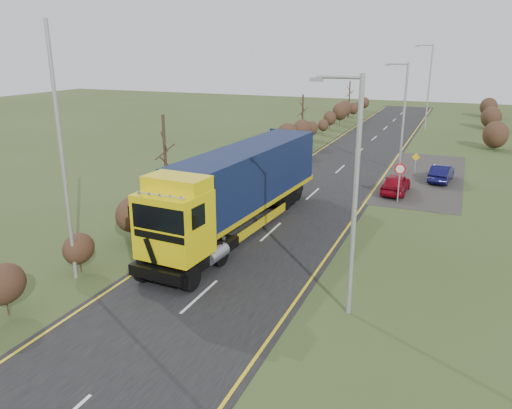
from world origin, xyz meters
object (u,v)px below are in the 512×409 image
object	(u,v)px
lorry	(239,185)
streetlight_near	(353,189)
car_red_hatchback	(396,184)
speed_sign	(400,175)
car_blue_sedan	(441,173)

from	to	relation	value
lorry	streetlight_near	distance (m)	10.20
lorry	car_red_hatchback	distance (m)	12.93
speed_sign	car_red_hatchback	bearing A→B (deg)	101.49
lorry	car_blue_sedan	world-z (taller)	lorry
streetlight_near	lorry	bearing A→B (deg)	138.24
car_red_hatchback	car_blue_sedan	size ratio (longest dim) A/B	1.03
lorry	streetlight_near	size ratio (longest dim) A/B	1.86
car_red_hatchback	speed_sign	distance (m)	2.42
streetlight_near	speed_sign	bearing A→B (deg)	90.35
car_blue_sedan	speed_sign	bearing A→B (deg)	77.10
lorry	car_red_hatchback	xyz separation A→B (m)	(6.90, 10.77, -1.88)
car_blue_sedan	speed_sign	xyz separation A→B (m)	(-2.30, -6.63, 1.18)
car_red_hatchback	speed_sign	bearing A→B (deg)	103.52
car_blue_sedan	speed_sign	size ratio (longest dim) A/B	1.50
speed_sign	lorry	bearing A→B (deg)	-130.17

